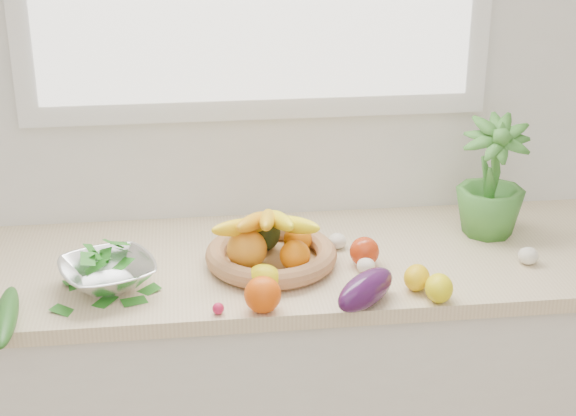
{
  "coord_description": "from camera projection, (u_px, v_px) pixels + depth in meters",
  "views": [
    {
      "loc": [
        -0.2,
        -0.14,
        1.92
      ],
      "look_at": [
        0.05,
        1.93,
        1.05
      ],
      "focal_mm": 55.0,
      "sensor_mm": 36.0,
      "label": 1
    }
  ],
  "objects": [
    {
      "name": "back_wall",
      "position": [
        256.0,
        64.0,
        2.43
      ],
      "size": [
        4.5,
        0.02,
        2.7
      ],
      "primitive_type": "cube",
      "color": "white",
      "rests_on": "ground"
    },
    {
      "name": "counter_cabinet",
      "position": [
        270.0,
        407.0,
        2.51
      ],
      "size": [
        2.2,
        0.58,
        0.86
      ],
      "primitive_type": "cube",
      "color": "silver",
      "rests_on": "ground"
    },
    {
      "name": "countertop",
      "position": [
        268.0,
        265.0,
        2.34
      ],
      "size": [
        2.24,
        0.62,
        0.04
      ],
      "primitive_type": "cube",
      "color": "beige",
      "rests_on": "counter_cabinet"
    },
    {
      "name": "orange_loose",
      "position": [
        263.0,
        295.0,
        2.05
      ],
      "size": [
        0.11,
        0.11,
        0.09
      ],
      "primitive_type": "sphere",
      "rotation": [
        0.0,
        0.0,
        0.27
      ],
      "color": "#E44E07",
      "rests_on": "countertop"
    },
    {
      "name": "lemon_a",
      "position": [
        439.0,
        288.0,
        2.1
      ],
      "size": [
        0.08,
        0.1,
        0.07
      ],
      "primitive_type": "ellipsoid",
      "rotation": [
        0.0,
        0.0,
        -0.21
      ],
      "color": "yellow",
      "rests_on": "countertop"
    },
    {
      "name": "lemon_b",
      "position": [
        417.0,
        278.0,
        2.16
      ],
      "size": [
        0.09,
        0.1,
        0.06
      ],
      "primitive_type": "ellipsoid",
      "rotation": [
        0.0,
        0.0,
        -0.43
      ],
      "color": "#EDB70C",
      "rests_on": "countertop"
    },
    {
      "name": "lemon_c",
      "position": [
        265.0,
        278.0,
        2.15
      ],
      "size": [
        0.11,
        0.11,
        0.07
      ],
      "primitive_type": "ellipsoid",
      "rotation": [
        0.0,
        0.0,
        1.0
      ],
      "color": "yellow",
      "rests_on": "countertop"
    },
    {
      "name": "apple",
      "position": [
        364.0,
        252.0,
        2.28
      ],
      "size": [
        0.09,
        0.09,
        0.08
      ],
      "primitive_type": "sphere",
      "rotation": [
        0.0,
        0.0,
        0.23
      ],
      "color": "#BA310E",
      "rests_on": "countertop"
    },
    {
      "name": "ginger",
      "position": [
        290.0,
        277.0,
        2.19
      ],
      "size": [
        0.11,
        0.08,
        0.03
      ],
      "primitive_type": "cube",
      "rotation": [
        0.0,
        0.0,
        0.39
      ],
      "color": "tan",
      "rests_on": "countertop"
    },
    {
      "name": "garlic_a",
      "position": [
        528.0,
        256.0,
        2.29
      ],
      "size": [
        0.06,
        0.06,
        0.05
      ],
      "primitive_type": "ellipsoid",
      "rotation": [
        0.0,
        0.0,
        0.15
      ],
      "color": "silver",
      "rests_on": "countertop"
    },
    {
      "name": "garlic_b",
      "position": [
        337.0,
        241.0,
        2.38
      ],
      "size": [
        0.05,
        0.05,
        0.04
      ],
      "primitive_type": "ellipsoid",
      "rotation": [
        0.0,
        0.0,
        0.03
      ],
      "color": "white",
      "rests_on": "countertop"
    },
    {
      "name": "garlic_c",
      "position": [
        366.0,
        265.0,
        2.25
      ],
      "size": [
        0.06,
        0.06,
        0.04
      ],
      "primitive_type": "ellipsoid",
      "rotation": [
        0.0,
        0.0,
        -0.21
      ],
      "color": "white",
      "rests_on": "countertop"
    },
    {
      "name": "eggplant",
      "position": [
        366.0,
        290.0,
        2.08
      ],
      "size": [
        0.2,
        0.2,
        0.08
      ],
      "primitive_type": "ellipsoid",
      "rotation": [
        0.0,
        0.0,
        -0.78
      ],
      "color": "#37103D",
      "rests_on": "countertop"
    },
    {
      "name": "cucumber",
      "position": [
        6.0,
        316.0,
        2.0
      ],
      "size": [
        0.07,
        0.28,
        0.05
      ],
      "primitive_type": "ellipsoid",
      "rotation": [
        0.0,
        0.0,
        0.07
      ],
      "color": "#1C5318",
      "rests_on": "countertop"
    },
    {
      "name": "radish",
      "position": [
        218.0,
        308.0,
        2.05
      ],
      "size": [
        0.04,
        0.04,
        0.03
      ],
      "primitive_type": "sphere",
      "rotation": [
        0.0,
        0.0,
        -0.4
      ],
      "color": "#CA1946",
      "rests_on": "countertop"
    },
    {
      "name": "potted_herb",
      "position": [
        492.0,
        178.0,
        2.42
      ],
      "size": [
        0.22,
        0.22,
        0.34
      ],
      "primitive_type": "imported",
      "rotation": [
        0.0,
        0.0,
        -0.21
      ],
      "color": "#3C7E2D",
      "rests_on": "countertop"
    },
    {
      "name": "fruit_basket",
      "position": [
        270.0,
        247.0,
        2.27
      ],
      "size": [
        0.39,
        0.39,
        0.18
      ],
      "color": "tan",
      "rests_on": "countertop"
    },
    {
      "name": "colander_with_spinach",
      "position": [
        107.0,
        268.0,
        2.14
      ],
      "size": [
        0.29,
        0.29,
        0.12
      ],
      "color": "silver",
      "rests_on": "countertop"
    }
  ]
}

